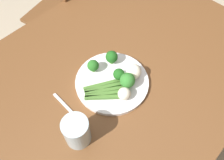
{
  "coord_description": "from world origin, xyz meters",
  "views": [
    {
      "loc": [
        0.41,
        0.35,
        1.46
      ],
      "look_at": [
        0.08,
        0.03,
        0.77
      ],
      "focal_mm": 37.86,
      "sensor_mm": 36.0,
      "label": 1
    }
  ],
  "objects_px": {
    "broccoli_left": "(93,66)",
    "fork": "(69,110)",
    "plate": "(112,82)",
    "asparagus_bundle": "(103,91)",
    "broccoli_near_center": "(127,80)",
    "broccoli_front": "(112,57)",
    "cauliflower_back_right": "(134,71)",
    "water_glass": "(77,131)",
    "chair": "(76,12)",
    "dining_table": "(119,82)",
    "cauliflower_near_fork": "(124,94)",
    "broccoli_outer_edge": "(119,74)"
  },
  "relations": [
    {
      "from": "asparagus_bundle",
      "to": "cauliflower_near_fork",
      "type": "xyz_separation_m",
      "value": [
        -0.03,
        0.06,
        0.02
      ]
    },
    {
      "from": "broccoli_outer_edge",
      "to": "cauliflower_near_fork",
      "type": "distance_m",
      "value": 0.08
    },
    {
      "from": "broccoli_front",
      "to": "water_glass",
      "type": "relative_size",
      "value": 0.52
    },
    {
      "from": "chair",
      "to": "cauliflower_back_right",
      "type": "bearing_deg",
      "value": 55.44
    },
    {
      "from": "plate",
      "to": "fork",
      "type": "xyz_separation_m",
      "value": [
        0.18,
        -0.03,
        -0.01
      ]
    },
    {
      "from": "broccoli_near_center",
      "to": "cauliflower_near_fork",
      "type": "height_order",
      "value": "broccoli_near_center"
    },
    {
      "from": "chair",
      "to": "asparagus_bundle",
      "type": "height_order",
      "value": "chair"
    },
    {
      "from": "broccoli_outer_edge",
      "to": "water_glass",
      "type": "relative_size",
      "value": 0.47
    },
    {
      "from": "broccoli_left",
      "to": "cauliflower_back_right",
      "type": "xyz_separation_m",
      "value": [
        -0.08,
        0.12,
        -0.0
      ]
    },
    {
      "from": "cauliflower_back_right",
      "to": "water_glass",
      "type": "distance_m",
      "value": 0.29
    },
    {
      "from": "broccoli_outer_edge",
      "to": "water_glass",
      "type": "bearing_deg",
      "value": 11.94
    },
    {
      "from": "chair",
      "to": "asparagus_bundle",
      "type": "distance_m",
      "value": 0.78
    },
    {
      "from": "broccoli_near_center",
      "to": "broccoli_front",
      "type": "bearing_deg",
      "value": -110.09
    },
    {
      "from": "dining_table",
      "to": "chair",
      "type": "relative_size",
      "value": 1.33
    },
    {
      "from": "asparagus_bundle",
      "to": "water_glass",
      "type": "height_order",
      "value": "water_glass"
    },
    {
      "from": "broccoli_outer_edge",
      "to": "broccoli_near_center",
      "type": "bearing_deg",
      "value": 85.26
    },
    {
      "from": "cauliflower_back_right",
      "to": "chair",
      "type": "bearing_deg",
      "value": -112.48
    },
    {
      "from": "asparagus_bundle",
      "to": "broccoli_front",
      "type": "xyz_separation_m",
      "value": [
        -0.11,
        -0.07,
        0.03
      ]
    },
    {
      "from": "dining_table",
      "to": "broccoli_near_center",
      "type": "xyz_separation_m",
      "value": [
        0.06,
        0.09,
        0.17
      ]
    },
    {
      "from": "chair",
      "to": "broccoli_front",
      "type": "distance_m",
      "value": 0.69
    },
    {
      "from": "plate",
      "to": "cauliflower_near_fork",
      "type": "xyz_separation_m",
      "value": [
        0.02,
        0.07,
        0.03
      ]
    },
    {
      "from": "water_glass",
      "to": "cauliflower_near_fork",
      "type": "bearing_deg",
      "value": 176.5
    },
    {
      "from": "broccoli_left",
      "to": "water_glass",
      "type": "distance_m",
      "value": 0.25
    },
    {
      "from": "plate",
      "to": "cauliflower_back_right",
      "type": "relative_size",
      "value": 4.73
    },
    {
      "from": "broccoli_left",
      "to": "broccoli_outer_edge",
      "type": "height_order",
      "value": "broccoli_left"
    },
    {
      "from": "asparagus_bundle",
      "to": "broccoli_near_center",
      "type": "bearing_deg",
      "value": 5.58
    },
    {
      "from": "plate",
      "to": "broccoli_near_center",
      "type": "xyz_separation_m",
      "value": [
        -0.02,
        0.05,
        0.04
      ]
    },
    {
      "from": "dining_table",
      "to": "asparagus_bundle",
      "type": "bearing_deg",
      "value": 18.32
    },
    {
      "from": "broccoli_outer_edge",
      "to": "cauliflower_back_right",
      "type": "distance_m",
      "value": 0.05
    },
    {
      "from": "broccoli_left",
      "to": "fork",
      "type": "bearing_deg",
      "value": 17.14
    },
    {
      "from": "broccoli_front",
      "to": "fork",
      "type": "distance_m",
      "value": 0.24
    },
    {
      "from": "dining_table",
      "to": "plate",
      "type": "relative_size",
      "value": 4.43
    },
    {
      "from": "broccoli_outer_edge",
      "to": "cauliflower_near_fork",
      "type": "relative_size",
      "value": 1.12
    },
    {
      "from": "dining_table",
      "to": "fork",
      "type": "relative_size",
      "value": 6.97
    },
    {
      "from": "fork",
      "to": "water_glass",
      "type": "xyz_separation_m",
      "value": [
        0.04,
        0.09,
        0.05
      ]
    },
    {
      "from": "dining_table",
      "to": "water_glass",
      "type": "xyz_separation_m",
      "value": [
        0.3,
        0.1,
        0.17
      ]
    },
    {
      "from": "chair",
      "to": "water_glass",
      "type": "distance_m",
      "value": 0.93
    },
    {
      "from": "broccoli_front",
      "to": "dining_table",
      "type": "bearing_deg",
      "value": 126.07
    },
    {
      "from": "broccoli_front",
      "to": "cauliflower_back_right",
      "type": "relative_size",
      "value": 1.0
    },
    {
      "from": "chair",
      "to": "cauliflower_back_right",
      "type": "relative_size",
      "value": 15.79
    },
    {
      "from": "asparagus_bundle",
      "to": "fork",
      "type": "relative_size",
      "value": 0.85
    },
    {
      "from": "dining_table",
      "to": "broccoli_left",
      "type": "height_order",
      "value": "broccoli_left"
    },
    {
      "from": "dining_table",
      "to": "cauliflower_back_right",
      "type": "height_order",
      "value": "cauliflower_back_right"
    },
    {
      "from": "plate",
      "to": "asparagus_bundle",
      "type": "distance_m",
      "value": 0.06
    },
    {
      "from": "chair",
      "to": "broccoli_left",
      "type": "relative_size",
      "value": 17.06
    },
    {
      "from": "broccoli_front",
      "to": "water_glass",
      "type": "distance_m",
      "value": 0.3
    },
    {
      "from": "chair",
      "to": "plate",
      "type": "distance_m",
      "value": 0.75
    },
    {
      "from": "broccoli_near_center",
      "to": "cauliflower_near_fork",
      "type": "distance_m",
      "value": 0.05
    },
    {
      "from": "fork",
      "to": "broccoli_left",
      "type": "bearing_deg",
      "value": 109.83
    },
    {
      "from": "chair",
      "to": "plate",
      "type": "relative_size",
      "value": 3.34
    }
  ]
}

